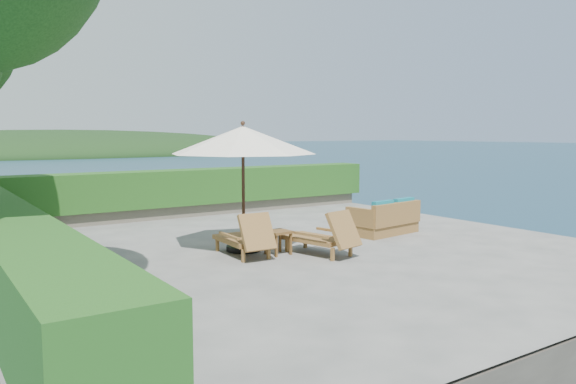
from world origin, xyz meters
TOP-DOWN VIEW (x-y plane):
  - ground at (0.00, 0.00)m, footprint 12.00×12.00m
  - foundation at (0.00, 0.00)m, footprint 12.00×12.00m
  - offshore_island at (25.00, 140.00)m, footprint 126.00×57.60m
  - planter_wall_far at (0.00, 5.60)m, footprint 12.00×0.60m
  - hedge_far at (0.00, 5.60)m, footprint 12.40×0.90m
  - patio_umbrella at (-1.03, 0.44)m, footprint 3.22×3.22m
  - lounge_left at (-1.28, -0.05)m, footprint 0.75×1.59m
  - lounge_right at (0.06, -0.82)m, footprint 0.98×1.69m
  - side_table at (-0.65, -0.26)m, footprint 0.48×0.48m
  - wicker_loveseat at (2.71, 0.23)m, footprint 1.85×1.13m

SIDE VIEW (x-z plane):
  - offshore_island at x=25.00m, z-range -9.30..3.30m
  - foundation at x=0.00m, z-range -3.05..-0.05m
  - ground at x=0.00m, z-range 0.00..0.00m
  - planter_wall_far at x=0.00m, z-range 0.00..0.36m
  - wicker_loveseat at x=2.71m, z-range -0.10..0.76m
  - lounge_left at x=-1.28m, z-range -0.07..0.83m
  - lounge_right at x=0.06m, z-range -0.07..0.84m
  - side_table at x=-0.65m, z-range 0.16..0.64m
  - hedge_far at x=0.00m, z-range 0.35..1.35m
  - patio_umbrella at x=-1.03m, z-range 0.91..3.55m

